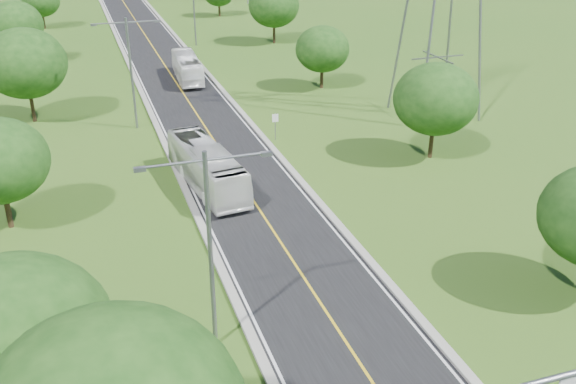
# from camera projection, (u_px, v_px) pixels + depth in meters

# --- Properties ---
(ground) EXTENTS (260.00, 260.00, 0.00)m
(ground) POSITION_uv_depth(u_px,v_px,m) (175.00, 81.00, 73.83)
(ground) COLOR #305919
(ground) RESTS_ON ground
(road) EXTENTS (8.00, 150.00, 0.06)m
(road) POSITION_uv_depth(u_px,v_px,m) (167.00, 69.00, 78.97)
(road) COLOR black
(road) RESTS_ON ground
(curb_left) EXTENTS (0.50, 150.00, 0.22)m
(curb_left) POSITION_uv_depth(u_px,v_px,m) (132.00, 71.00, 77.71)
(curb_left) COLOR gray
(curb_left) RESTS_ON ground
(curb_right) EXTENTS (0.50, 150.00, 0.22)m
(curb_right) POSITION_uv_depth(u_px,v_px,m) (201.00, 65.00, 80.16)
(curb_right) COLOR gray
(curb_right) RESTS_ON ground
(speed_limit_sign) EXTENTS (0.55, 0.09, 2.40)m
(speed_limit_sign) POSITION_uv_depth(u_px,v_px,m) (275.00, 122.00, 55.75)
(speed_limit_sign) COLOR slate
(speed_limit_sign) RESTS_ON ground
(streetlight_near_left) EXTENTS (5.90, 0.25, 10.00)m
(streetlight_near_left) POSITION_uv_depth(u_px,v_px,m) (209.00, 237.00, 28.38)
(streetlight_near_left) COLOR slate
(streetlight_near_left) RESTS_ON ground
(streetlight_mid_left) EXTENTS (5.90, 0.25, 10.00)m
(streetlight_mid_left) POSITION_uv_depth(u_px,v_px,m) (130.00, 64.00, 56.71)
(streetlight_mid_left) COLOR slate
(streetlight_mid_left) RESTS_ON ground
(streetlight_far_right) EXTENTS (5.90, 0.25, 10.00)m
(streetlight_far_right) POSITION_uv_depth(u_px,v_px,m) (194.00, 2.00, 88.49)
(streetlight_far_right) COLOR slate
(streetlight_far_right) RESTS_ON ground
(tree_la) EXTENTS (7.14, 7.14, 8.30)m
(tree_la) POSITION_uv_depth(u_px,v_px,m) (15.00, 339.00, 22.93)
(tree_la) COLOR black
(tree_la) RESTS_ON ground
(tree_lc) EXTENTS (7.56, 7.56, 8.79)m
(tree_lc) POSITION_uv_depth(u_px,v_px,m) (25.00, 63.00, 58.57)
(tree_lc) COLOR black
(tree_lc) RESTS_ON ground
(tree_ld) EXTENTS (6.72, 6.72, 7.82)m
(tree_ld) POSITION_uv_depth(u_px,v_px,m) (15.00, 25.00, 78.86)
(tree_ld) COLOR black
(tree_ld) RESTS_ON ground
(tree_le) EXTENTS (5.88, 5.88, 6.84)m
(tree_le) POSITION_uv_depth(u_px,v_px,m) (40.00, 1.00, 100.45)
(tree_le) COLOR black
(tree_le) RESTS_ON ground
(tree_rb) EXTENTS (6.72, 6.72, 7.82)m
(tree_rb) POSITION_uv_depth(u_px,v_px,m) (436.00, 99.00, 50.57)
(tree_rb) COLOR black
(tree_rb) RESTS_ON ground
(tree_rc) EXTENTS (5.88, 5.88, 6.84)m
(tree_rc) POSITION_uv_depth(u_px,v_px,m) (322.00, 49.00, 69.44)
(tree_rc) COLOR black
(tree_rc) RESTS_ON ground
(tree_rd) EXTENTS (7.14, 7.14, 8.30)m
(tree_rd) POSITION_uv_depth(u_px,v_px,m) (274.00, 6.00, 90.22)
(tree_rd) COLOR black
(tree_rd) RESTS_ON ground
(bus_outbound) EXTENTS (3.02, 10.56, 2.91)m
(bus_outbound) POSITION_uv_depth(u_px,v_px,m) (187.00, 67.00, 73.57)
(bus_outbound) COLOR white
(bus_outbound) RESTS_ON road
(bus_inbound) EXTENTS (4.04, 11.55, 3.15)m
(bus_inbound) POSITION_uv_depth(u_px,v_px,m) (207.00, 167.00, 46.70)
(bus_inbound) COLOR silver
(bus_inbound) RESTS_ON road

